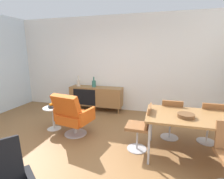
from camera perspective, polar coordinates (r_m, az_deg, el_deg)
name	(u,v)px	position (r m, az deg, el deg)	size (l,w,h in m)	color
ground_plane	(80,153)	(3.26, -10.70, -20.26)	(8.32, 8.32, 0.00)	olive
wall_back	(116,64)	(5.22, 1.40, 8.47)	(6.80, 0.12, 2.80)	white
sideboard	(96,96)	(5.25, -5.31, -2.19)	(1.60, 0.45, 0.72)	olive
vase_cobalt	(94,84)	(5.19, -6.07, 2.00)	(0.12, 0.12, 0.31)	#337266
vase_sculptural_dark	(78,83)	(5.40, -11.13, 2.28)	(0.11, 0.11, 0.33)	beige
dining_table	(197,119)	(3.12, 26.47, -8.67)	(1.60, 0.90, 0.74)	olive
wooden_bowl_on_table	(186,116)	(2.96, 23.46, -8.00)	(0.26, 0.26, 0.06)	brown
dining_chair_back_right	(210,121)	(3.78, 29.84, -9.10)	(0.40, 0.43, 0.86)	brown
dining_chair_back_left	(171,117)	(3.67, 19.09, -8.77)	(0.40, 0.43, 0.86)	brown
dining_chair_near_window	(141,126)	(3.15, 9.65, -11.79)	(0.43, 0.41, 0.86)	brown
lounge_chair_red	(73,115)	(3.71, -13.02, -8.16)	(0.80, 0.76, 0.95)	#D85919
side_table_round	(53,116)	(4.20, -19.01, -8.22)	(0.44, 0.44, 0.52)	white
fruit_bowl	(52,106)	(4.12, -19.26, -5.11)	(0.20, 0.20, 0.11)	#262628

